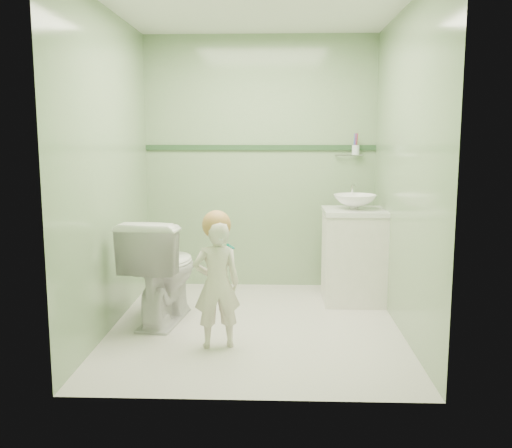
{
  "coord_description": "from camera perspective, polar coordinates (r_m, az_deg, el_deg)",
  "views": [
    {
      "loc": [
        0.16,
        -4.24,
        1.46
      ],
      "look_at": [
        0.0,
        0.15,
        0.78
      ],
      "focal_mm": 39.99,
      "sensor_mm": 36.0,
      "label": 1
    }
  ],
  "objects": [
    {
      "name": "teal_toothbrush",
      "position": [
        3.79,
        -2.66,
        -2.19
      ],
      "size": [
        0.11,
        0.14,
        0.08
      ],
      "color": "#04958A",
      "rests_on": "toddler"
    },
    {
      "name": "room_shell",
      "position": [
        4.25,
        -0.07,
        5.29
      ],
      "size": [
        2.5,
        2.54,
        2.4
      ],
      "color": "#8AAF7C",
      "rests_on": "ground"
    },
    {
      "name": "counter",
      "position": [
        5.03,
        9.84,
        1.25
      ],
      "size": [
        0.54,
        0.52,
        0.04
      ],
      "primitive_type": "cube",
      "color": "white",
      "rests_on": "vanity"
    },
    {
      "name": "ground",
      "position": [
        4.49,
        -0.07,
        -10.18
      ],
      "size": [
        2.5,
        2.5,
        0.0
      ],
      "primitive_type": "plane",
      "color": "beige",
      "rests_on": "ground"
    },
    {
      "name": "vanity",
      "position": [
        5.1,
        9.72,
        -3.32
      ],
      "size": [
        0.52,
        0.5,
        0.8
      ],
      "primitive_type": "cube",
      "color": "silver",
      "rests_on": "ground"
    },
    {
      "name": "toddler",
      "position": [
        3.96,
        -3.94,
        -6.04
      ],
      "size": [
        0.37,
        0.28,
        0.9
      ],
      "primitive_type": "imported",
      "rotation": [
        0.0,
        0.0,
        3.37
      ],
      "color": "beige",
      "rests_on": "ground"
    },
    {
      "name": "basin",
      "position": [
        5.02,
        9.86,
        2.2
      ],
      "size": [
        0.37,
        0.37,
        0.13
      ],
      "primitive_type": "imported",
      "color": "white",
      "rests_on": "counter"
    },
    {
      "name": "faucet",
      "position": [
        5.2,
        9.61,
        3.31
      ],
      "size": [
        0.03,
        0.13,
        0.18
      ],
      "color": "silver",
      "rests_on": "counter"
    },
    {
      "name": "toilet",
      "position": [
        4.57,
        -9.37,
        -4.53
      ],
      "size": [
        0.57,
        0.87,
        0.83
      ],
      "primitive_type": "imported",
      "rotation": [
        0.0,
        0.0,
        3.01
      ],
      "color": "white",
      "rests_on": "ground"
    },
    {
      "name": "trim_stripe",
      "position": [
        5.48,
        0.42,
        7.66
      ],
      "size": [
        2.2,
        0.02,
        0.05
      ],
      "primitive_type": "cube",
      "color": "#2C4E2D",
      "rests_on": "room_shell"
    },
    {
      "name": "hair_cap",
      "position": [
        3.9,
        -3.97,
        -0.07
      ],
      "size": [
        0.2,
        0.2,
        0.2
      ],
      "primitive_type": "sphere",
      "color": "#C0884A",
      "rests_on": "toddler"
    },
    {
      "name": "cup_holder",
      "position": [
        5.47,
        9.86,
        7.34
      ],
      "size": [
        0.26,
        0.07,
        0.21
      ],
      "color": "silver",
      "rests_on": "room_shell"
    }
  ]
}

